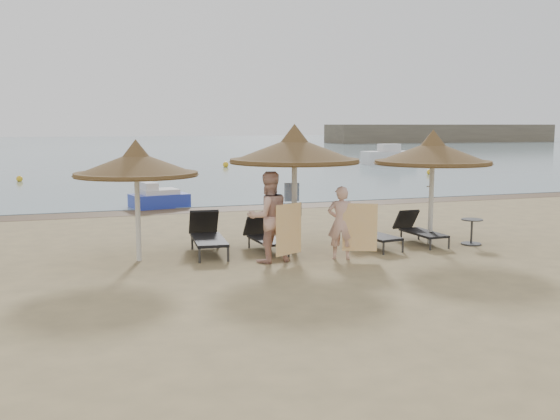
% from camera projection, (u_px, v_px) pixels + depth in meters
% --- Properties ---
extents(ground, '(160.00, 160.00, 0.00)m').
position_uv_depth(ground, '(311.00, 265.00, 13.48)').
color(ground, '#9E885A').
rests_on(ground, ground).
extents(sea, '(200.00, 140.00, 0.03)m').
position_uv_depth(sea, '(107.00, 146.00, 88.66)').
color(sea, slate).
rests_on(sea, ground).
extents(wet_sand_strip, '(200.00, 1.60, 0.01)m').
position_uv_depth(wet_sand_strip, '(216.00, 209.00, 22.31)').
color(wet_sand_strip, brown).
rests_on(wet_sand_strip, ground).
extents(palapa_left, '(2.72, 2.72, 2.69)m').
position_uv_depth(palapa_left, '(136.00, 164.00, 13.57)').
color(palapa_left, silver).
rests_on(palapa_left, ground).
extents(palapa_center, '(3.05, 3.05, 3.03)m').
position_uv_depth(palapa_center, '(294.00, 151.00, 14.43)').
color(palapa_center, silver).
rests_on(palapa_center, ground).
extents(palapa_right, '(2.91, 2.91, 2.89)m').
position_uv_depth(palapa_right, '(433.00, 153.00, 15.49)').
color(palapa_right, silver).
rests_on(palapa_right, ground).
extents(lounger_far_left, '(0.87, 2.16, 0.94)m').
position_uv_depth(lounger_far_left, '(207.00, 235.00, 14.74)').
color(lounger_far_left, '#333335').
rests_on(lounger_far_left, ground).
extents(lounger_near_left, '(0.67, 1.75, 0.77)m').
position_uv_depth(lounger_near_left, '(264.00, 236.00, 15.01)').
color(lounger_near_left, '#333335').
rests_on(lounger_near_left, ground).
extents(lounger_near_right, '(0.92, 1.96, 0.84)m').
position_uv_depth(lounger_near_right, '(368.00, 231.00, 15.47)').
color(lounger_near_right, '#333335').
rests_on(lounger_near_right, ground).
extents(lounger_far_right, '(0.65, 1.79, 0.79)m').
position_uv_depth(lounger_far_right, '(418.00, 229.00, 15.94)').
color(lounger_far_right, '#333335').
rests_on(lounger_far_right, ground).
extents(side_table, '(0.54, 0.54, 0.65)m').
position_uv_depth(side_table, '(472.00, 233.00, 15.71)').
color(side_table, '#333335').
rests_on(side_table, ground).
extents(person_left, '(1.14, 0.81, 2.32)m').
position_uv_depth(person_left, '(268.00, 210.00, 13.60)').
color(person_left, '#D4A18E').
rests_on(person_left, ground).
extents(person_right, '(1.04, 0.90, 1.92)m').
position_uv_depth(person_right, '(341.00, 217.00, 13.94)').
color(person_right, '#D4A18E').
rests_on(person_right, ground).
extents(towel_left, '(0.71, 0.38, 1.11)m').
position_uv_depth(towel_left, '(289.00, 229.00, 13.44)').
color(towel_left, orange).
rests_on(towel_left, ground).
extents(towel_right, '(0.71, 0.33, 1.07)m').
position_uv_depth(towel_right, '(360.00, 227.00, 13.84)').
color(towel_right, orange).
rests_on(towel_right, ground).
extents(bag_patterned, '(0.35, 0.17, 0.43)m').
position_uv_depth(bag_patterned, '(292.00, 192.00, 14.74)').
color(bag_patterned, silver).
rests_on(bag_patterned, ground).
extents(bag_dark, '(0.23, 0.10, 0.31)m').
position_uv_depth(bag_dark, '(297.00, 210.00, 14.47)').
color(bag_dark, black).
rests_on(bag_dark, ground).
extents(pedal_boat, '(2.20, 1.55, 0.93)m').
position_uv_depth(pedal_boat, '(158.00, 198.00, 22.70)').
color(pedal_boat, '#2336AD').
rests_on(pedal_boat, ground).
extents(buoy_left, '(0.33, 0.33, 0.33)m').
position_uv_depth(buoy_left, '(20.00, 179.00, 32.84)').
color(buoy_left, yellow).
rests_on(buoy_left, ground).
extents(buoy_mid, '(0.41, 0.41, 0.41)m').
position_uv_depth(buoy_mid, '(226.00, 165.00, 43.89)').
color(buoy_mid, yellow).
rests_on(buoy_mid, ground).
extents(buoy_right, '(0.33, 0.33, 0.33)m').
position_uv_depth(buoy_right, '(429.00, 172.00, 37.50)').
color(buoy_right, yellow).
rests_on(buoy_right, ground).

